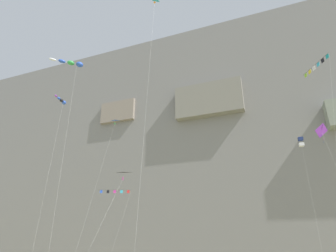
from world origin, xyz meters
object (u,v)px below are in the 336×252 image
at_px(kite_banner_mid_right, 115,194).
at_px(kite_banner_high_center, 317,71).
at_px(kite_delta_low_right, 152,13).
at_px(kite_windsock_low_center, 72,63).
at_px(kite_delta_far_left, 122,177).
at_px(kite_delta_upper_right, 113,127).
at_px(kite_diamond_low_left, 323,134).
at_px(kite_windsock_upper_mid, 62,101).
at_px(kite_box_near_cliff, 301,142).

bearing_deg(kite_banner_mid_right, kite_banner_high_center, -12.10).
bearing_deg(kite_delta_low_right, kite_windsock_low_center, 177.05).
xyz_separation_m(kite_banner_high_center, kite_banner_mid_right, (-35.40, 7.59, -13.45)).
xyz_separation_m(kite_delta_far_left, kite_delta_upper_right, (-4.46, 3.57, 9.76)).
height_order(kite_banner_high_center, kite_banner_mid_right, kite_banner_high_center).
bearing_deg(kite_delta_upper_right, kite_banner_high_center, 0.40).
xyz_separation_m(kite_banner_high_center, kite_delta_upper_right, (-31.93, -0.23, -3.64)).
relative_size(kite_delta_low_right, kite_banner_mid_right, 2.90).
xyz_separation_m(kite_delta_far_left, kite_banner_high_center, (27.46, 3.79, 13.39)).
height_order(kite_delta_far_left, kite_diamond_low_left, kite_diamond_low_left).
bearing_deg(kite_banner_mid_right, kite_windsock_low_center, -84.76).
distance_m(kite_windsock_upper_mid, kite_box_near_cliff, 40.51).
xyz_separation_m(kite_banner_mid_right, kite_windsock_low_center, (1.62, -17.67, 16.61)).
height_order(kite_delta_upper_right, kite_box_near_cliff, kite_delta_upper_right).
height_order(kite_banner_high_center, kite_box_near_cliff, kite_banner_high_center).
height_order(kite_windsock_upper_mid, kite_diamond_low_left, kite_windsock_upper_mid).
bearing_deg(kite_delta_low_right, kite_banner_mid_right, 129.30).
height_order(kite_banner_mid_right, kite_box_near_cliff, kite_box_near_cliff).
bearing_deg(kite_box_near_cliff, kite_delta_upper_right, -170.03).
bearing_deg(kite_windsock_upper_mid, kite_diamond_low_left, 3.60).
height_order(kite_box_near_cliff, kite_windsock_low_center, kite_windsock_low_center).
relative_size(kite_banner_high_center, kite_box_near_cliff, 1.52).
distance_m(kite_delta_far_left, kite_delta_upper_right, 11.31).
bearing_deg(kite_box_near_cliff, kite_delta_low_right, -137.76).
relative_size(kite_banner_mid_right, kite_diamond_low_left, 0.70).
distance_m(kite_delta_far_left, kite_windsock_upper_mid, 20.88).
bearing_deg(kite_windsock_upper_mid, kite_delta_low_right, -20.81).
distance_m(kite_banner_mid_right, kite_windsock_low_center, 24.31).
height_order(kite_windsock_low_center, kite_diamond_low_left, kite_windsock_low_center).
relative_size(kite_banner_mid_right, kite_windsock_low_center, 0.42).
xyz_separation_m(kite_delta_low_right, kite_windsock_low_center, (-13.41, 0.69, -4.52)).
xyz_separation_m(kite_banner_mid_right, kite_diamond_low_left, (34.32, -7.72, 4.32)).
xyz_separation_m(kite_windsock_upper_mid, kite_windsock_low_center, (7.88, -7.40, 1.28)).
relative_size(kite_delta_far_left, kite_delta_upper_right, 0.53).
height_order(kite_delta_upper_right, kite_diamond_low_left, kite_delta_upper_right).
distance_m(kite_banner_mid_right, kite_box_near_cliff, 32.72).
bearing_deg(kite_delta_far_left, kite_box_near_cliff, 19.55).
bearing_deg(kite_box_near_cliff, kite_banner_high_center, -56.48).
relative_size(kite_delta_upper_right, kite_windsock_low_center, 0.78).
distance_m(kite_banner_mid_right, kite_diamond_low_left, 35.44).
bearing_deg(kite_diamond_low_left, kite_banner_high_center, 6.59).
relative_size(kite_banner_mid_right, kite_delta_upper_right, 0.54).
relative_size(kite_banner_high_center, kite_windsock_upper_mid, 0.96).
distance_m(kite_delta_low_right, kite_windsock_low_center, 14.17).
height_order(kite_banner_high_center, kite_windsock_upper_mid, kite_windsock_upper_mid).
relative_size(kite_delta_low_right, kite_box_near_cliff, 2.03).
relative_size(kite_windsock_upper_mid, kite_box_near_cliff, 1.58).
height_order(kite_banner_high_center, kite_windsock_low_center, kite_windsock_low_center).
bearing_deg(kite_banner_high_center, kite_windsock_upper_mid, -176.32).
height_order(kite_delta_far_left, kite_delta_upper_right, kite_delta_upper_right).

